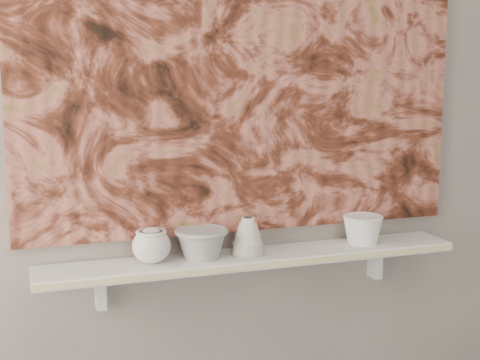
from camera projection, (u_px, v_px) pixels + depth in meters
name	position (u px, v px, depth m)	size (l,w,h in m)	color
wall_back	(245.00, 123.00, 2.20)	(3.60, 3.60, 0.00)	gray
shelf	(254.00, 258.00, 2.18)	(1.40, 0.18, 0.03)	white
shelf_stripe	(264.00, 266.00, 2.09)	(1.40, 0.01, 0.02)	beige
bracket_left	(100.00, 290.00, 2.10)	(0.03, 0.06, 0.12)	white
bracket_right	(375.00, 261.00, 2.41)	(0.03, 0.06, 0.12)	white
painting	(246.00, 64.00, 2.16)	(1.50, 0.03, 1.10)	#602B1A
house_motif	(368.00, 154.00, 2.34)	(0.09, 0.00, 0.08)	black
bowl_grey	(201.00, 243.00, 2.11)	(0.17, 0.17, 0.10)	#9C9C99
cup_cream	(151.00, 246.00, 2.06)	(0.12, 0.12, 0.11)	beige
bell_vessel	(248.00, 236.00, 2.16)	(0.11, 0.11, 0.12)	beige
bowl_white	(363.00, 229.00, 2.30)	(0.14, 0.14, 0.10)	white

